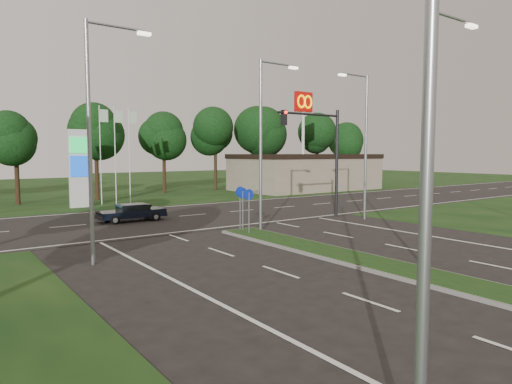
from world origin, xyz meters
TOP-DOWN VIEW (x-y plane):
  - verge_far at (0.00, 55.00)m, footprint 160.00×50.00m
  - cross_road at (0.00, 24.00)m, footprint 160.00×12.00m
  - median_kerb at (0.00, 4.00)m, footprint 2.00×26.00m
  - commercial_building at (22.00, 36.00)m, footprint 16.00×9.00m
  - streetlight_median_near at (1.00, 6.00)m, footprint 2.53×0.22m
  - streetlight_median_far at (1.00, 16.00)m, footprint 2.53×0.22m
  - streetlight_left_near at (-8.30, 0.00)m, footprint 2.53×0.22m
  - streetlight_left_far at (-8.30, 14.00)m, footprint 2.53×0.22m
  - streetlight_right_far at (8.80, 16.00)m, footprint 2.53×0.22m
  - traffic_signal at (7.19, 18.00)m, footprint 5.10×0.42m
  - median_signs at (0.00, 16.40)m, footprint 1.16×1.76m
  - gas_pylon at (-3.79, 33.05)m, footprint 5.80×1.26m
  - mcdonalds_sign at (18.00, 31.97)m, footprint 2.20×0.47m
  - treeline_far at (0.10, 39.93)m, footprint 6.00×6.00m
  - navy_sedan at (-3.33, 23.72)m, footprint 3.96×1.71m

SIDE VIEW (x-z plane):
  - verge_far at x=0.00m, z-range -0.01..0.01m
  - cross_road at x=0.00m, z-range -0.01..0.01m
  - median_kerb at x=0.00m, z-range 0.00..0.12m
  - navy_sedan at x=-3.33m, z-range 0.04..1.12m
  - median_signs at x=0.00m, z-range 0.52..2.90m
  - commercial_building at x=22.00m, z-range 0.00..4.00m
  - gas_pylon at x=-3.79m, z-range -0.80..7.20m
  - traffic_signal at x=7.19m, z-range 1.15..8.15m
  - streetlight_median_near at x=1.00m, z-range 0.58..9.58m
  - streetlight_median_far at x=1.00m, z-range 0.58..9.58m
  - streetlight_left_near at x=-8.30m, z-range 0.58..9.58m
  - streetlight_left_far at x=-8.30m, z-range 0.58..9.58m
  - streetlight_right_far at x=8.80m, z-range 0.58..9.58m
  - treeline_far at x=0.10m, z-range 1.88..11.78m
  - mcdonalds_sign at x=18.00m, z-range 2.79..13.19m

